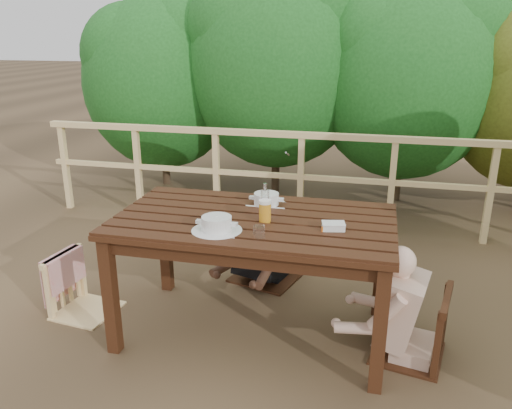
% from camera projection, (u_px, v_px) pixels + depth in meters
% --- Properties ---
extents(ground, '(60.00, 60.00, 0.00)m').
position_uv_depth(ground, '(254.00, 330.00, 3.48)').
color(ground, brown).
rests_on(ground, ground).
extents(table, '(1.76, 0.99, 0.81)m').
position_uv_depth(table, '(254.00, 277.00, 3.35)').
color(table, black).
rests_on(table, ground).
extents(chair_left, '(0.46, 0.46, 0.82)m').
position_uv_depth(chair_left, '(82.00, 261.00, 3.59)').
color(chair_left, '#E7C480').
rests_on(chair_left, ground).
extents(chair_far, '(0.63, 0.63, 1.02)m').
position_uv_depth(chair_far, '(267.00, 220.00, 4.08)').
color(chair_far, black).
rests_on(chair_far, ground).
extents(chair_right, '(0.52, 0.52, 0.88)m').
position_uv_depth(chair_right, '(414.00, 293.00, 3.08)').
color(chair_right, black).
rests_on(chair_right, ground).
extents(woman, '(0.60, 0.67, 1.14)m').
position_uv_depth(woman, '(268.00, 212.00, 4.08)').
color(woman, black).
rests_on(woman, ground).
extents(diner_right, '(0.67, 0.59, 1.19)m').
position_uv_depth(diner_right, '(422.00, 271.00, 3.03)').
color(diner_right, '#D1A78E').
rests_on(diner_right, ground).
extents(railing, '(5.60, 0.10, 1.01)m').
position_uv_depth(railing, '(301.00, 181.00, 5.16)').
color(railing, '#E7C480').
rests_on(railing, ground).
extents(hedge_row, '(6.60, 1.60, 3.80)m').
position_uv_depth(hedge_row, '(355.00, 36.00, 5.73)').
color(hedge_row, '#1A531B').
rests_on(hedge_row, ground).
extents(soup_near, '(0.30, 0.30, 0.10)m').
position_uv_depth(soup_near, '(217.00, 225.00, 3.00)').
color(soup_near, white).
rests_on(soup_near, table).
extents(soup_far, '(0.29, 0.29, 0.10)m').
position_uv_depth(soup_far, '(266.00, 200.00, 3.45)').
color(soup_far, white).
rests_on(soup_far, table).
extents(beer_glass, '(0.08, 0.08, 0.15)m').
position_uv_depth(beer_glass, '(265.00, 212.00, 3.13)').
color(beer_glass, orange).
rests_on(beer_glass, table).
extents(bottle, '(0.05, 0.05, 0.23)m').
position_uv_depth(bottle, '(265.00, 200.00, 3.23)').
color(bottle, white).
rests_on(bottle, table).
extents(tumbler, '(0.07, 0.07, 0.08)m').
position_uv_depth(tumbler, '(259.00, 233.00, 2.90)').
color(tumbler, silver).
rests_on(tumbler, table).
extents(butter_tub, '(0.15, 0.12, 0.06)m').
position_uv_depth(butter_tub, '(333.00, 227.00, 3.01)').
color(butter_tub, white).
rests_on(butter_tub, table).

